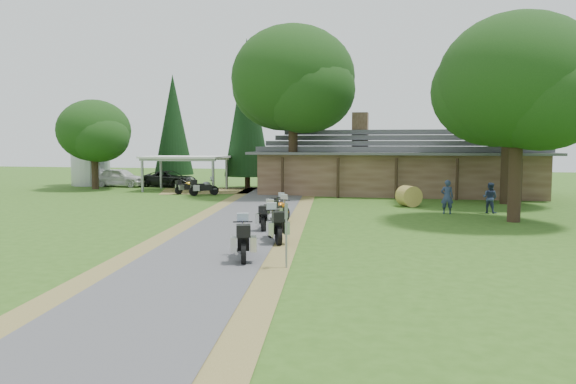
% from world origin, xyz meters
% --- Properties ---
extents(ground, '(120.00, 120.00, 0.00)m').
position_xyz_m(ground, '(0.00, 0.00, 0.00)').
color(ground, '#2F5517').
rests_on(ground, ground).
extents(driveway, '(51.95, 51.95, 0.00)m').
position_xyz_m(driveway, '(-0.50, 4.00, 0.00)').
color(driveway, '#48484B').
rests_on(driveway, ground).
extents(lodge, '(21.40, 9.40, 4.90)m').
position_xyz_m(lodge, '(6.00, 24.00, 2.45)').
color(lodge, brown).
rests_on(lodge, ground).
extents(silo, '(3.73, 3.73, 6.87)m').
position_xyz_m(silo, '(-21.39, 26.14, 3.43)').
color(silo, gray).
rests_on(silo, ground).
extents(carport, '(6.57, 4.53, 2.77)m').
position_xyz_m(carport, '(-10.73, 22.66, 1.39)').
color(carport, white).
rests_on(carport, ground).
extents(car_white_sedan, '(2.91, 6.26, 2.04)m').
position_xyz_m(car_white_sedan, '(-17.97, 25.22, 1.02)').
color(car_white_sedan, silver).
rests_on(car_white_sedan, ground).
extents(car_dark_suv, '(3.23, 5.79, 2.10)m').
position_xyz_m(car_dark_suv, '(-13.62, 25.90, 1.05)').
color(car_dark_suv, black).
rests_on(car_dark_suv, ground).
extents(motorcycle_row_a, '(1.30, 2.21, 1.44)m').
position_xyz_m(motorcycle_row_a, '(1.72, -2.00, 0.72)').
color(motorcycle_row_a, navy).
rests_on(motorcycle_row_a, ground).
extents(motorcycle_row_b, '(1.50, 2.19, 1.44)m').
position_xyz_m(motorcycle_row_b, '(1.92, 1.44, 0.72)').
color(motorcycle_row_b, '#9C9DA3').
rests_on(motorcycle_row_b, ground).
extents(motorcycle_row_c, '(0.69, 1.89, 1.28)m').
position_xyz_m(motorcycle_row_c, '(0.88, 4.37, 0.64)').
color(motorcycle_row_c, '#ECAA00').
rests_on(motorcycle_row_c, ground).
extents(motorcycle_row_d, '(1.00, 2.03, 1.33)m').
position_xyz_m(motorcycle_row_d, '(0.95, 6.28, 0.66)').
color(motorcycle_row_d, '#B45D11').
rests_on(motorcycle_row_d, ground).
extents(motorcycle_row_e, '(0.74, 1.79, 1.19)m').
position_xyz_m(motorcycle_row_e, '(0.32, 8.71, 0.60)').
color(motorcycle_row_e, black).
rests_on(motorcycle_row_e, ground).
extents(motorcycle_carport_a, '(1.49, 1.71, 1.18)m').
position_xyz_m(motorcycle_carport_a, '(-9.52, 19.94, 0.59)').
color(motorcycle_carport_a, gold).
rests_on(motorcycle_carport_a, ground).
extents(motorcycle_carport_b, '(1.93, 1.71, 1.34)m').
position_xyz_m(motorcycle_carport_b, '(-7.75, 18.96, 0.67)').
color(motorcycle_carport_b, slate).
rests_on(motorcycle_carport_b, ground).
extents(person_a, '(0.62, 0.46, 2.16)m').
position_xyz_m(person_a, '(8.95, 11.85, 1.08)').
color(person_a, navy).
rests_on(person_a, ground).
extents(person_b, '(0.69, 0.63, 1.97)m').
position_xyz_m(person_b, '(11.25, 12.65, 0.98)').
color(person_b, navy).
rests_on(person_b, ground).
extents(hay_bale, '(1.64, 1.59, 1.25)m').
position_xyz_m(hay_bale, '(6.90, 15.00, 0.63)').
color(hay_bale, olive).
rests_on(hay_bale, ground).
extents(sign_post, '(0.36, 0.06, 2.02)m').
position_xyz_m(sign_post, '(3.40, -2.99, 1.01)').
color(sign_post, gray).
rests_on(sign_post, ground).
extents(oak_lodge_left, '(8.86, 8.86, 13.67)m').
position_xyz_m(oak_lodge_left, '(-1.40, 20.36, 6.84)').
color(oak_lodge_left, '#153510').
rests_on(oak_lodge_left, ground).
extents(oak_lodge_right, '(8.29, 8.29, 12.28)m').
position_xyz_m(oak_lodge_right, '(12.83, 17.83, 6.14)').
color(oak_lodge_right, '#153510').
rests_on(oak_lodge_right, ground).
extents(oak_driveway, '(7.57, 7.57, 10.97)m').
position_xyz_m(oak_driveway, '(11.94, 9.33, 5.48)').
color(oak_driveway, '#153510').
rests_on(oak_driveway, ground).
extents(oak_silo, '(5.98, 5.98, 7.83)m').
position_xyz_m(oak_silo, '(-18.69, 22.45, 3.91)').
color(oak_silo, '#153510').
rests_on(oak_silo, ground).
extents(cedar_near, '(3.92, 3.92, 12.56)m').
position_xyz_m(cedar_near, '(-6.63, 26.21, 6.28)').
color(cedar_near, black).
rests_on(cedar_near, ground).
extents(cedar_far, '(3.57, 3.57, 10.07)m').
position_xyz_m(cedar_far, '(-14.40, 28.63, 5.03)').
color(cedar_far, black).
rests_on(cedar_far, ground).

